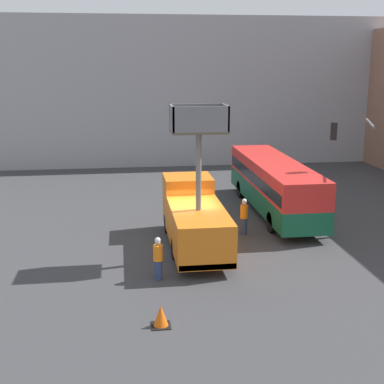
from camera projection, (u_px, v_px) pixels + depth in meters
name	position (u px, v px, depth m)	size (l,w,h in m)	color
ground_plane	(189.00, 248.00, 25.02)	(120.00, 120.00, 0.00)	#38383A
building_backdrop_far	(153.00, 89.00, 47.29)	(44.00, 10.00, 11.97)	#9E9EA3
utility_truck	(194.00, 216.00, 24.76)	(2.37, 7.48, 6.74)	orange
city_bus	(274.00, 182.00, 30.48)	(2.53, 11.68, 2.99)	#145638
traffic_light_pole	(377.00, 154.00, 27.01)	(3.54, 3.29, 5.78)	slate
road_worker_near_truck	(158.00, 259.00, 21.24)	(0.38, 0.38, 1.77)	navy
road_worker_directing	(244.00, 217.00, 26.74)	(0.38, 0.38, 1.85)	navy
traffic_cone_near_truck	(161.00, 316.00, 17.61)	(0.64, 0.64, 0.73)	black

